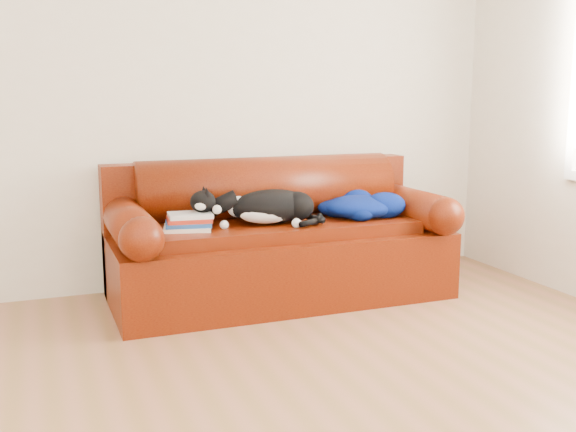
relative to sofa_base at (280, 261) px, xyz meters
name	(u,v)px	position (x,y,z in m)	size (l,w,h in m)	color
ground	(297,409)	(-0.48, -1.49, -0.24)	(4.50, 4.50, 0.00)	olive
sofa_base	(280,261)	(0.00, 0.00, 0.00)	(2.10, 0.90, 0.50)	#360702
sofa_back	(267,208)	(0.00, 0.24, 0.30)	(2.10, 1.01, 0.88)	#360702
book_stack	(189,222)	(-0.60, -0.09, 0.31)	(0.31, 0.27, 0.10)	silver
cat	(270,208)	(-0.09, -0.09, 0.36)	(0.70, 0.43, 0.27)	black
blanket	(361,205)	(0.54, -0.06, 0.34)	(0.54, 0.45, 0.17)	#020346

